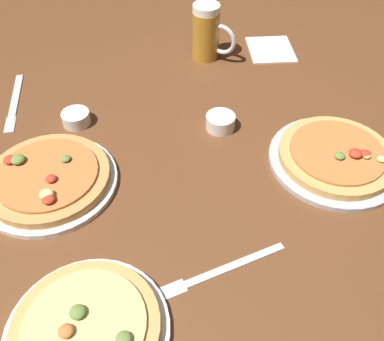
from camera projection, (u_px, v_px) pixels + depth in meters
name	position (u px, v px, depth m)	size (l,w,h in m)	color
ground_plane	(192.00, 182.00, 0.92)	(2.40, 2.40, 0.03)	brown
pizza_plate_near	(336.00, 157.00, 0.93)	(0.29, 0.29, 0.05)	#B2B2B7
pizza_plate_far	(48.00, 179.00, 0.88)	(0.28, 0.28, 0.05)	silver
pizza_plate_side	(86.00, 330.00, 0.66)	(0.26, 0.26, 0.05)	silver
beer_mug_dark	(207.00, 33.00, 1.19)	(0.10, 0.11, 0.16)	#B27A23
ramekin_sauce	(220.00, 122.00, 1.01)	(0.07, 0.07, 0.03)	silver
ramekin_butter	(76.00, 118.00, 1.02)	(0.07, 0.07, 0.03)	silver
napkin_folded	(271.00, 49.00, 1.27)	(0.13, 0.15, 0.01)	white
fork_left	(220.00, 270.00, 0.75)	(0.24, 0.04, 0.01)	silver
knife_right	(14.00, 102.00, 1.09)	(0.06, 0.24, 0.01)	silver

